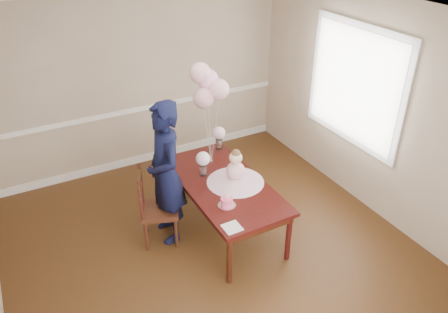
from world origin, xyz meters
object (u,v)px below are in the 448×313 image
Objects in this scene: dining_table_top at (224,185)px; birthday_cake at (227,202)px; dining_chair_seat at (160,210)px; woman at (166,174)px.

birthday_cake is at bearing -113.96° from dining_table_top.
dining_table_top is 13.33× the size of birthday_cake.
dining_chair_seat is 0.47m from woman.
birthday_cake is at bearing -24.74° from dining_chair_seat.
dining_table_top is at bearing 75.61° from woman.
woman is (0.12, 0.04, 0.45)m from dining_chair_seat.
dining_table_top is 0.71m from woman.
dining_table_top is 0.45m from birthday_cake.
dining_table_top is 0.81m from dining_chair_seat.
woman is at bearing 37.71° from dining_chair_seat.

